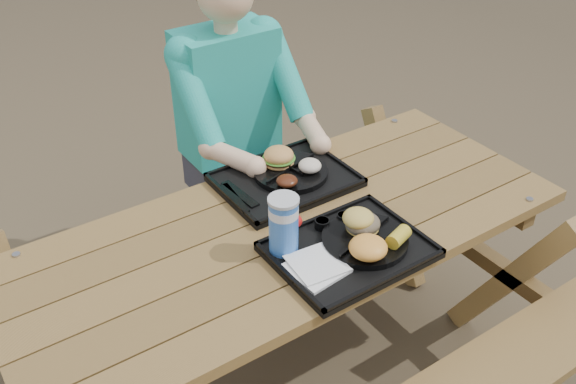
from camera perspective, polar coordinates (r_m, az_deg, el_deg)
ground at (r=2.55m, az=-0.00°, el=-16.53°), size 60.00×60.00×0.00m
picnic_table at (r=2.27m, az=-0.00°, el=-10.56°), size 1.80×1.49×0.75m
tray_near at (r=1.92m, az=5.44°, el=-5.24°), size 0.45×0.35×0.02m
tray_far at (r=2.22m, az=-0.25°, el=1.00°), size 0.45×0.35×0.02m
plate_near at (r=1.94m, az=6.84°, el=-4.27°), size 0.26×0.26×0.02m
plate_far at (r=2.23m, az=0.24°, el=1.79°), size 0.26×0.26×0.02m
napkin_stack at (r=1.83m, az=2.50°, el=-6.72°), size 0.17×0.17×0.02m
soda_cup at (r=1.85m, az=-0.40°, el=-3.04°), size 0.09×0.09×0.17m
condiment_bbq at (r=1.98m, az=3.06°, el=-2.83°), size 0.05×0.05×0.03m
condiment_mustard at (r=2.01m, az=4.97°, el=-2.30°), size 0.04×0.04×0.03m
sandwich at (r=1.93m, az=6.71°, el=-2.04°), size 0.10×0.10×0.11m
mac_cheese at (r=1.85m, az=7.14°, el=-4.92°), size 0.11×0.11×0.06m
corn_cob at (r=1.91m, az=9.81°, el=-3.94°), size 0.10×0.10×0.05m
cutlery_far at (r=2.14m, az=-4.30°, el=-0.17°), size 0.04×0.18×0.01m
burger at (r=2.24m, az=-0.83°, el=3.59°), size 0.11×0.11×0.10m
baked_beans at (r=2.14m, az=-0.09°, el=1.00°), size 0.07×0.07×0.03m
potato_salad at (r=2.21m, az=1.96°, el=2.35°), size 0.08×0.08×0.04m
diner at (r=2.68m, az=-4.96°, el=4.24°), size 0.48×0.84×1.28m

